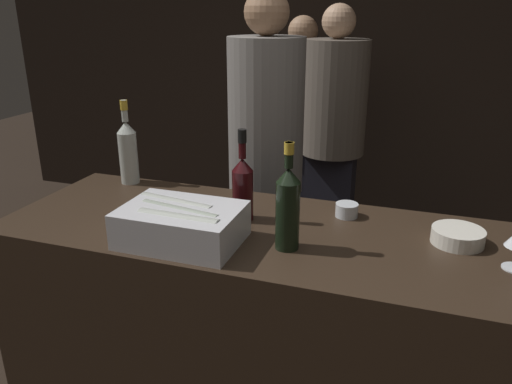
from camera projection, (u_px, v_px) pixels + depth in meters
wall_back_chalkboard at (359, 50)px, 3.82m from camera, size 6.40×0.06×2.80m
bar_counter at (253, 342)px, 1.93m from camera, size 1.81×0.68×0.97m
ice_bin_with_bottles at (181, 223)px, 1.63m from camera, size 0.39×0.27×0.12m
bowl_white at (458, 236)px, 1.63m from camera, size 0.17×0.17×0.05m
candle_votive at (347, 210)px, 1.84m from camera, size 0.08×0.08×0.05m
champagne_bottle at (288, 206)px, 1.56m from camera, size 0.08×0.08×0.35m
rose_wine_bottle at (128, 150)px, 2.16m from camera, size 0.08×0.08×0.36m
red_wine_bottle_black_foil at (243, 186)px, 1.78m from camera, size 0.08×0.08×0.34m
person_in_hoodie at (266, 157)px, 2.50m from camera, size 0.37×0.37×1.79m
person_blond_tee at (300, 120)px, 3.69m from camera, size 0.35×0.35×1.66m
person_grey_polo at (333, 129)px, 3.28m from camera, size 0.42×0.42×1.73m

